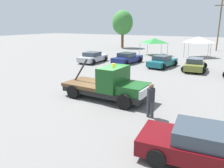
% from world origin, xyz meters
% --- Properties ---
extents(ground_plane, '(160.00, 160.00, 0.00)m').
position_xyz_m(ground_plane, '(0.00, 0.00, 0.00)').
color(ground_plane, slate).
extents(tow_truck, '(5.82, 2.49, 2.51)m').
position_xyz_m(tow_truck, '(0.36, -0.01, 0.94)').
color(tow_truck, black).
rests_on(tow_truck, ground).
extents(foreground_car, '(5.19, 2.41, 1.34)m').
position_xyz_m(foreground_car, '(6.78, -4.24, 0.65)').
color(foreground_car, '#5B0A0F').
rests_on(foreground_car, ground).
extents(person_near_truck, '(0.41, 0.41, 1.84)m').
position_xyz_m(person_near_truck, '(3.62, -1.47, 1.07)').
color(person_near_truck, '#38383D').
rests_on(person_near_truck, ground).
extents(parked_car_silver, '(2.63, 4.53, 1.34)m').
position_xyz_m(parked_car_silver, '(-8.65, 11.29, 0.65)').
color(parked_car_silver, '#B7B7BC').
rests_on(parked_car_silver, ground).
extents(parked_car_navy, '(2.83, 4.80, 1.34)m').
position_xyz_m(parked_car_navy, '(-4.52, 12.83, 0.65)').
color(parked_car_navy, navy).
rests_on(parked_car_navy, ground).
extents(parked_car_teal, '(2.83, 4.63, 1.34)m').
position_xyz_m(parked_car_teal, '(0.04, 12.51, 0.65)').
color(parked_car_teal, '#196670').
rests_on(parked_car_teal, ground).
extents(parked_car_olive, '(2.58, 4.58, 1.34)m').
position_xyz_m(parked_car_olive, '(3.60, 12.28, 0.65)').
color(parked_car_olive, olive).
rests_on(parked_car_olive, ground).
extents(canopy_tent_green, '(3.48, 3.48, 2.63)m').
position_xyz_m(canopy_tent_green, '(-4.13, 21.79, 2.26)').
color(canopy_tent_green, '#9E9EA3').
rests_on(canopy_tent_green, ground).
extents(canopy_tent_white, '(3.30, 3.30, 2.97)m').
position_xyz_m(canopy_tent_white, '(2.24, 22.94, 2.55)').
color(canopy_tent_white, '#9E9EA3').
rests_on(canopy_tent_white, ground).
extents(tree_left, '(4.18, 4.18, 7.46)m').
position_xyz_m(tree_left, '(-13.49, 29.34, 5.00)').
color(tree_left, brown).
rests_on(tree_left, ground).
extents(utility_pole, '(2.20, 0.24, 9.01)m').
position_xyz_m(utility_pole, '(4.06, 32.96, 4.77)').
color(utility_pole, brown).
rests_on(utility_pole, ground).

